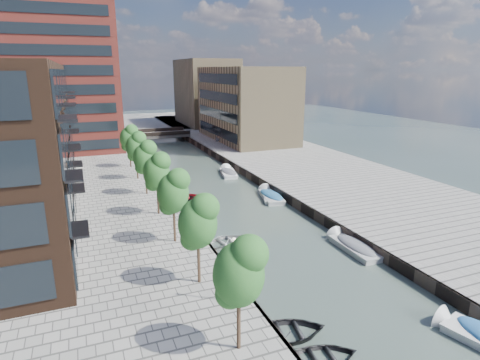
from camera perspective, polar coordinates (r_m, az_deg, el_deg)
water at (r=55.89m, az=-5.75°, el=0.33°), size 300.00×300.00×0.00m
quay_right at (r=61.96m, az=8.59°, el=2.20°), size 20.00×140.00×1.00m
quay_wall_left at (r=54.46m, az=-11.93°, el=0.21°), size 0.25×140.00×1.00m
quay_wall_right at (r=57.68m, az=0.06°, el=1.39°), size 0.25×140.00×1.00m
far_closure at (r=113.75m, az=-14.37°, el=7.86°), size 80.00×40.00×1.00m
apartment_block at (r=42.72m, az=-28.68°, el=4.83°), size 8.00×38.00×14.00m
tower at (r=76.96m, az=-24.41°, el=15.23°), size 18.00×18.00×30.00m
tan_block_near at (r=80.34m, az=0.76°, el=10.78°), size 12.00×25.00×14.00m
tan_block_far at (r=104.70m, az=-4.85°, el=12.35°), size 12.00×20.00×16.00m
bridge at (r=86.21m, az=-11.80°, el=6.35°), size 13.00×6.00×1.30m
tree_0 at (r=19.41m, az=-0.19°, el=-12.68°), size 2.50×2.50×5.95m
tree_1 at (r=25.46m, az=-6.06°, el=-5.72°), size 2.50×2.50×5.95m
tree_2 at (r=31.91m, az=-9.53°, el=-1.47°), size 2.50×2.50×5.95m
tree_3 at (r=38.55m, az=-11.82°, el=1.35°), size 2.50×2.50×5.95m
tree_4 at (r=45.30m, az=-13.43°, el=3.33°), size 2.50×2.50×5.95m
tree_5 at (r=52.11m, az=-14.62°, el=4.79°), size 2.50×2.50×5.95m
tree_6 at (r=58.97m, az=-15.55°, el=5.91°), size 2.50×2.50×5.95m
lamp_0 at (r=23.96m, az=-0.85°, el=-11.75°), size 0.24×0.24×4.12m
lamp_1 at (r=38.30m, az=-9.49°, el=-1.41°), size 0.24×0.24×4.12m
lamp_2 at (r=53.60m, az=-13.26°, el=3.20°), size 0.24×0.24×4.12m
sloop_0 at (r=24.29m, az=6.51°, el=-21.20°), size 5.29×4.20×0.99m
sloop_2 at (r=46.71m, az=-8.28°, el=-2.79°), size 5.37×4.22×1.01m
sloop_3 at (r=34.98m, az=-2.17°, el=-9.01°), size 4.59×3.78×0.83m
sloop_4 at (r=46.40m, az=-8.61°, el=-2.93°), size 5.63×4.96×0.97m
motorboat_1 at (r=35.25m, az=15.63°, el=-9.00°), size 2.03×5.67×1.88m
motorboat_2 at (r=47.39m, az=4.30°, el=-2.28°), size 3.42×5.46×1.72m
motorboat_3 at (r=47.07m, az=4.32°, el=-2.24°), size 3.03×5.92×1.88m
motorboat_4 at (r=57.52m, az=-1.71°, el=1.06°), size 2.94×5.71×1.81m
car at (r=79.55m, az=-2.96°, el=6.09°), size 2.68×3.98×1.26m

